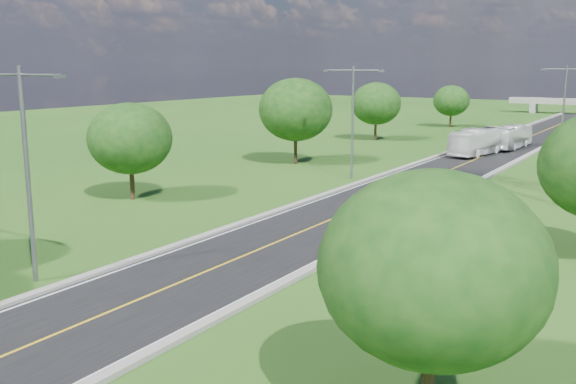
# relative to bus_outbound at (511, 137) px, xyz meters

# --- Properties ---
(ground) EXTENTS (260.00, 260.00, 0.00)m
(ground) POSITION_rel_bus_outbound_xyz_m (-0.89, -14.27, -1.44)
(ground) COLOR #245116
(ground) RESTS_ON ground
(road) EXTENTS (8.00, 150.00, 0.06)m
(road) POSITION_rel_bus_outbound_xyz_m (-0.89, -8.27, -1.41)
(road) COLOR black
(road) RESTS_ON ground
(curb_left) EXTENTS (0.50, 150.00, 0.22)m
(curb_left) POSITION_rel_bus_outbound_xyz_m (-5.14, -8.27, -1.33)
(curb_left) COLOR gray
(curb_left) RESTS_ON ground
(curb_right) EXTENTS (0.50, 150.00, 0.22)m
(curb_right) POSITION_rel_bus_outbound_xyz_m (3.36, -8.27, -1.33)
(curb_right) COLOR gray
(curb_right) RESTS_ON ground
(speed_limit_sign) EXTENTS (0.55, 0.09, 2.40)m
(speed_limit_sign) POSITION_rel_bus_outbound_xyz_m (4.31, -36.29, 0.16)
(speed_limit_sign) COLOR slate
(speed_limit_sign) RESTS_ON ground
(streetlight_near_left) EXTENTS (5.90, 0.25, 10.00)m
(streetlight_near_left) POSITION_rel_bus_outbound_xyz_m (-6.89, -62.27, 4.50)
(streetlight_near_left) COLOR slate
(streetlight_near_left) RESTS_ON ground
(streetlight_mid_left) EXTENTS (5.90, 0.25, 10.00)m
(streetlight_mid_left) POSITION_rel_bus_outbound_xyz_m (-6.89, -29.27, 4.50)
(streetlight_mid_left) COLOR slate
(streetlight_mid_left) RESTS_ON ground
(streetlight_far_right) EXTENTS (5.90, 0.25, 10.00)m
(streetlight_far_right) POSITION_rel_bus_outbound_xyz_m (5.11, 3.73, 4.50)
(streetlight_far_right) COLOR slate
(streetlight_far_right) RESTS_ON ground
(tree_lb) EXTENTS (6.30, 6.30, 7.33)m
(tree_lb) POSITION_rel_bus_outbound_xyz_m (-16.89, -46.27, 3.20)
(tree_lb) COLOR black
(tree_lb) RESTS_ON ground
(tree_lc) EXTENTS (7.56, 7.56, 8.79)m
(tree_lc) POSITION_rel_bus_outbound_xyz_m (-15.89, -24.27, 4.13)
(tree_lc) COLOR black
(tree_lc) RESTS_ON ground
(tree_ld) EXTENTS (6.72, 6.72, 7.82)m
(tree_ld) POSITION_rel_bus_outbound_xyz_m (-17.89, -0.27, 3.51)
(tree_ld) COLOR black
(tree_ld) RESTS_ON ground
(tree_le) EXTENTS (5.88, 5.88, 6.84)m
(tree_le) POSITION_rel_bus_outbound_xyz_m (-15.39, 23.73, 2.89)
(tree_le) COLOR black
(tree_le) RESTS_ON ground
(tree_ra) EXTENTS (6.30, 6.30, 7.33)m
(tree_ra) POSITION_rel_bus_outbound_xyz_m (13.11, -64.27, 3.20)
(tree_ra) COLOR black
(tree_ra) RESTS_ON ground
(bus_outbound) EXTENTS (2.96, 10.06, 2.77)m
(bus_outbound) POSITION_rel_bus_outbound_xyz_m (0.00, 0.00, 0.00)
(bus_outbound) COLOR white
(bus_outbound) RESTS_ON road
(bus_inbound) EXTENTS (4.09, 11.07, 3.01)m
(bus_inbound) POSITION_rel_bus_outbound_xyz_m (-1.69, -7.58, 0.12)
(bus_inbound) COLOR white
(bus_inbound) RESTS_ON road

